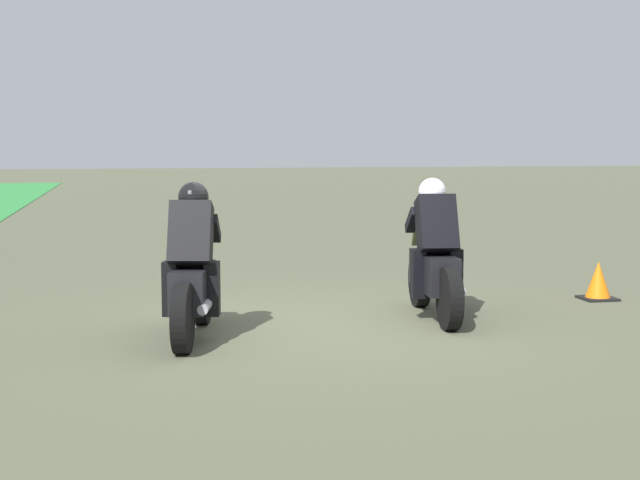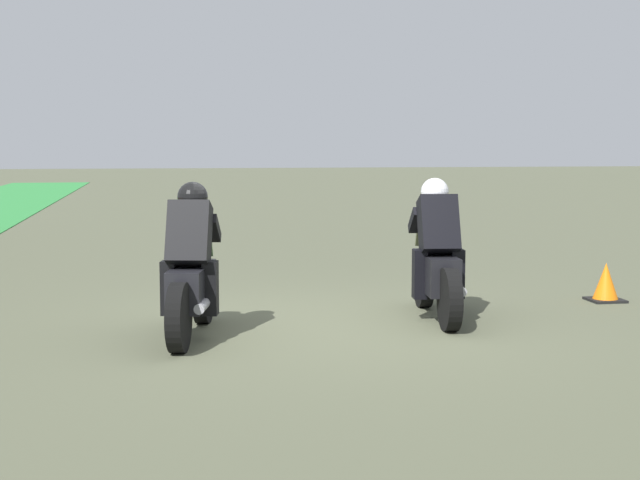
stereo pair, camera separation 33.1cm
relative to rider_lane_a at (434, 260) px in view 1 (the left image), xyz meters
name	(u,v)px [view 1 (the left image)]	position (x,y,z in m)	size (l,w,h in m)	color
ground_plane	(321,326)	(-0.22, 1.29, -0.62)	(120.00, 120.00, 0.00)	#525640
rider_lane_a	(434,260)	(0.00, 0.00, 0.00)	(2.04, 0.56, 1.51)	black
rider_lane_b	(193,274)	(-0.54, 2.62, 0.00)	(2.03, 0.63, 1.51)	black
traffic_cone	(598,282)	(0.72, -2.32, -0.41)	(0.40, 0.40, 0.46)	black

